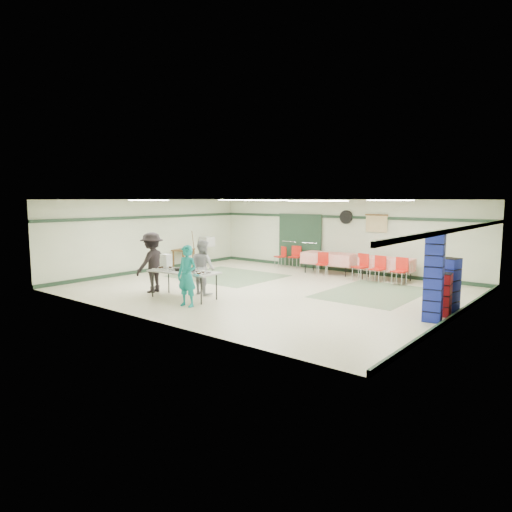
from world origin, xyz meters
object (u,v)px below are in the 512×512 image
Objects in this scene: dining_table_a at (387,264)px; printer_table at (183,252)px; chair_loose_b at (282,254)px; crate_stack_red at (442,294)px; volunteer_teal at (187,276)px; broom at (194,248)px; serving_table at (184,272)px; chair_d at (323,262)px; office_printer at (207,242)px; chair_b at (361,264)px; volunteer_grey at (203,267)px; chair_c at (401,268)px; chair_loose_a at (296,255)px; crate_stack_blue_a at (434,277)px; crate_stack_blue_b at (449,285)px; volunteer_dark at (152,262)px; dining_table_b at (329,258)px; chair_a at (379,266)px.

dining_table_a reaches higher than printer_table.
crate_stack_red is at bearing -2.94° from chair_loose_b.
broom is (-5.04, 4.98, -0.05)m from volunteer_teal.
chair_d reaches higher than serving_table.
office_printer is at bearing 85.57° from broom.
chair_b reaches higher than printer_table.
printer_table is at bearing 173.19° from crate_stack_red.
volunteer_grey reaches higher than chair_c.
chair_loose_a is 4.14m from broom.
chair_b is at bearing -21.40° from chair_d.
serving_table is 1.34× the size of volunteer_teal.
chair_loose_b is at bearing 138.73° from chair_d.
printer_table is (-3.46, -2.79, 0.11)m from chair_loose_a.
chair_b is at bearing 133.60° from crate_stack_blue_a.
chair_loose_a is at bearing 152.97° from crate_stack_blue_b.
chair_c is at bearing 48.50° from serving_table.
volunteer_teal is 0.89× the size of volunteer_dark.
dining_table_b is at bearing 18.70° from office_printer.
dining_table_b reaches higher than serving_table.
chair_loose_a is (-1.50, 7.12, -0.25)m from volunteer_teal.
office_printer is at bearing 122.76° from serving_table.
volunteer_teal reaches higher than serving_table.
printer_table is (-7.35, -1.86, 0.10)m from chair_a.
chair_a reaches higher than printer_table.
chair_c is 0.87× the size of crate_stack_red.
chair_c is at bearing -15.36° from dining_table_b.
volunteer_teal is 3.07× the size of office_printer.
volunteer_teal is 0.79× the size of dining_table_b.
chair_loose_a is 7.93m from crate_stack_red.
volunteer_teal is (0.76, -0.57, 0.06)m from serving_table.
office_printer is (-10.30, 2.56, 0.44)m from crate_stack_red.
printer_table is (-4.96, 4.33, -0.14)m from volunteer_teal.
crate_stack_red is at bearing -39.87° from dining_table_b.
dining_table_a is at bearing 21.40° from chair_loose_b.
volunteer_teal reaches higher than printer_table.
crate_stack_blue_b is 0.93× the size of broom.
volunteer_dark is 0.98× the size of dining_table_a.
chair_loose_b reaches higher than dining_table_a.
printer_table is 0.66m from broom.
office_printer is (-6.74, -0.53, 0.39)m from chair_b.
volunteer_dark is at bearing -157.60° from crate_stack_blue_b.
volunteer_grey is at bearing 110.96° from volunteer_dark.
office_printer is 0.36× the size of broom.
chair_c is at bearing 120.63° from crate_stack_blue_a.
chair_loose_a is at bearing 171.90° from chair_c.
broom is at bearing 172.58° from crate_stack_blue_b.
dining_table_a is 0.90× the size of crate_stack_blue_a.
volunteer_dark is 7.68m from crate_stack_blue_a.
chair_loose_a is at bearing 89.67° from serving_table.
dining_table_a is 4.54m from chair_loose_b.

